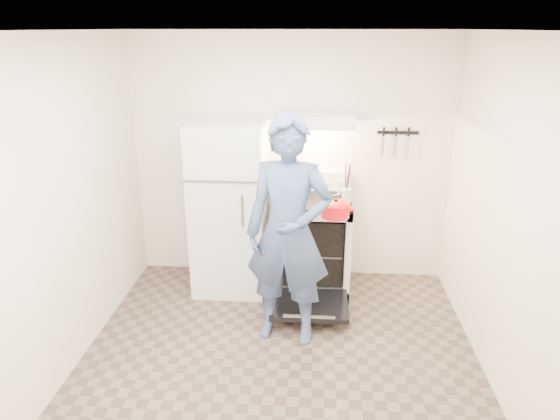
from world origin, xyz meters
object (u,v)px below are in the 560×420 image
object	(u,v)px
refrigerator	(230,207)
tea_kettle	(286,180)
dutch_oven	(335,211)
person	(289,233)
stove_body	(311,245)

from	to	relation	value
refrigerator	tea_kettle	size ratio (longest dim) A/B	6.19
dutch_oven	refrigerator	bearing A→B (deg)	154.21
tea_kettle	person	size ratio (longest dim) A/B	0.14
dutch_oven	tea_kettle	bearing A→B (deg)	125.25
stove_body	dutch_oven	distance (m)	0.79
person	dutch_oven	xyz separation A→B (m)	(0.39, 0.38, 0.06)
dutch_oven	person	bearing A→B (deg)	-135.46
person	tea_kettle	bearing A→B (deg)	102.73
stove_body	person	xyz separation A→B (m)	(-0.18, -0.90, 0.50)
refrigerator	stove_body	distance (m)	0.90
tea_kettle	dutch_oven	size ratio (longest dim) A/B	0.88
refrigerator	tea_kettle	bearing A→B (deg)	17.96
tea_kettle	dutch_oven	xyz separation A→B (m)	(0.47, -0.67, -0.07)
person	refrigerator	bearing A→B (deg)	133.95
dutch_oven	stove_body	bearing A→B (deg)	111.72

